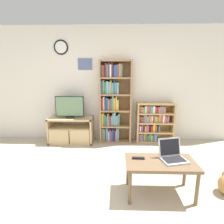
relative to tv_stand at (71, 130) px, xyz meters
The scene contains 9 objects.
ground_plane 2.25m from the tv_stand, 69.09° to the right, with size 18.00×18.00×0.00m, color #BCAD93.
wall_back 1.32m from the tv_stand, 19.98° to the left, with size 5.98×0.09×2.60m.
tv_stand is the anchor object (origin of this frame).
television 0.54m from the tv_stand, 113.19° to the right, with size 0.63×0.18×0.49m.
bookshelf_tall 1.15m from the tv_stand, ahead, with size 0.71×0.31×1.85m.
bookshelf_short 1.89m from the tv_stand, ahead, with size 0.84×0.28×0.92m.
coffee_table 2.38m from the tv_stand, 47.58° to the right, with size 0.88×0.47×0.46m.
laptop 2.46m from the tv_stand, 43.84° to the right, with size 0.37×0.35×0.26m.
remote_near_laptop 2.16m from the tv_stand, 51.94° to the right, with size 0.16×0.05×0.02m.
Camera 1 is at (0.25, -1.71, 1.53)m, focal length 28.00 mm.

